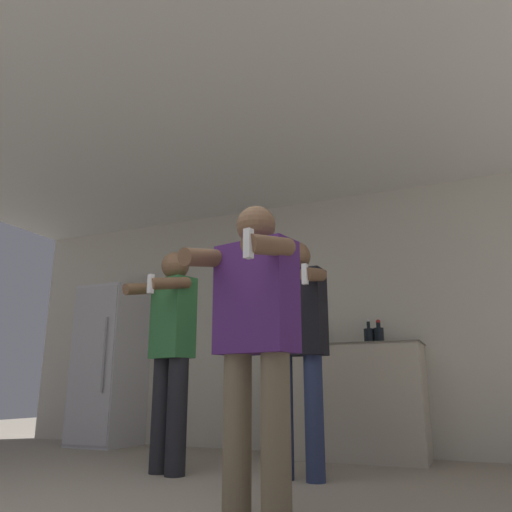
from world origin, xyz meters
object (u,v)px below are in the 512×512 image
object	(u,v)px
bottle_amber_bourbon	(315,332)
person_woman_foreground	(255,331)
refrigerator	(110,364)
person_spectator_back	(297,333)
bottle_dark_rum	(379,334)
bottle_short_whiskey	(369,336)
person_man_side	(171,347)

from	to	relation	value
bottle_amber_bourbon	person_woman_foreground	world-z (taller)	person_woman_foreground
refrigerator	bottle_amber_bourbon	distance (m)	2.38
bottle_amber_bourbon	person_spectator_back	size ratio (longest dim) A/B	0.20
refrigerator	bottle_amber_bourbon	bearing A→B (deg)	1.77
bottle_dark_rum	bottle_amber_bourbon	distance (m)	0.60
person_spectator_back	bottle_short_whiskey	bearing A→B (deg)	76.55
bottle_amber_bourbon	person_spectator_back	world-z (taller)	person_spectator_back
refrigerator	bottle_amber_bourbon	world-z (taller)	refrigerator
bottle_dark_rum	person_man_side	xyz separation A→B (m)	(-1.35, -1.35, -0.17)
refrigerator	person_spectator_back	size ratio (longest dim) A/B	1.03
person_spectator_back	bottle_amber_bourbon	bearing A→B (deg)	100.54
person_woman_foreground	person_man_side	size ratio (longest dim) A/B	0.94
bottle_short_whiskey	person_spectator_back	distance (m)	1.24
refrigerator	bottle_short_whiskey	size ratio (longest dim) A/B	7.49
person_woman_foreground	bottle_short_whiskey	bearing A→B (deg)	86.41
person_woman_foreground	person_spectator_back	bearing A→B (deg)	97.58
bottle_dark_rum	bottle_short_whiskey	world-z (taller)	bottle_short_whiskey
person_man_side	person_woman_foreground	bearing A→B (deg)	-40.01
person_spectator_back	person_woman_foreground	bearing A→B (deg)	-82.42
person_woman_foreground	person_man_side	world-z (taller)	person_man_side
person_man_side	refrigerator	bearing A→B (deg)	141.78
bottle_short_whiskey	refrigerator	bearing A→B (deg)	-178.55
bottle_amber_bourbon	person_spectator_back	xyz separation A→B (m)	(0.22, -1.20, -0.14)
bottle_dark_rum	person_spectator_back	distance (m)	1.26
bottle_dark_rum	person_spectator_back	world-z (taller)	person_spectator_back
refrigerator	person_spectator_back	xyz separation A→B (m)	(2.59, -1.13, 0.13)
person_man_side	bottle_short_whiskey	bearing A→B (deg)	47.07
bottle_short_whiskey	person_spectator_back	world-z (taller)	person_spectator_back
person_man_side	person_spectator_back	xyz separation A→B (m)	(0.97, 0.15, 0.08)
refrigerator	bottle_dark_rum	size ratio (longest dim) A/B	7.70
bottle_dark_rum	person_spectator_back	size ratio (longest dim) A/B	0.13
bottle_short_whiskey	person_man_side	world-z (taller)	person_man_side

